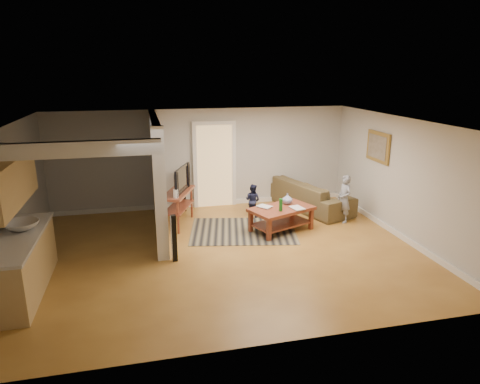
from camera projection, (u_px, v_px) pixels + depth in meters
name	position (u px, v px, depth m)	size (l,w,h in m)	color
ground	(226.00, 251.00, 8.36)	(7.50, 7.50, 0.00)	#905C24
room_shell	(166.00, 177.00, 8.13)	(7.54, 6.02, 2.52)	#B9B6B1
area_rug	(243.00, 231.00, 9.42)	(2.28, 1.66, 0.01)	black
sofa	(308.00, 208.00, 10.98)	(2.45, 0.96, 0.72)	#403220
coffee_table	(282.00, 212.00, 9.36)	(1.55, 1.24, 0.80)	#5E2316
tv_console	(178.00, 195.00, 9.60)	(0.91, 1.34, 1.08)	#5E2316
speaker_left	(174.00, 238.00, 7.83)	(0.09, 0.09, 0.90)	black
speaker_right	(183.00, 189.00, 10.62)	(0.11, 0.11, 1.13)	black
toy_basket	(268.00, 212.00, 10.24)	(0.40, 0.40, 0.36)	olive
child	(343.00, 222.00, 10.00)	(0.41, 0.27, 1.11)	gray
toddler	(253.00, 216.00, 10.37)	(0.39, 0.30, 0.80)	#1E213F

